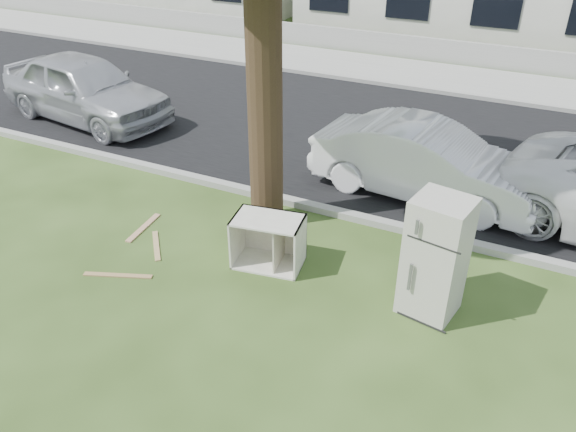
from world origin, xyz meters
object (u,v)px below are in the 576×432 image
at_px(cabinet, 268,242).
at_px(car_left, 85,88).
at_px(fridge, 435,258).
at_px(car_center, 426,162).

relative_size(cabinet, car_left, 0.22).
bearing_deg(car_left, fridge, -101.91).
height_order(fridge, car_center, fridge).
relative_size(cabinet, car_center, 0.25).
height_order(fridge, cabinet, fridge).
bearing_deg(cabinet, car_center, 54.76).
xyz_separation_m(fridge, car_center, (-0.87, 3.09, -0.17)).
xyz_separation_m(cabinet, car_center, (1.53, 3.11, 0.27)).
bearing_deg(cabinet, fridge, -8.70).
height_order(cabinet, car_center, car_center).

